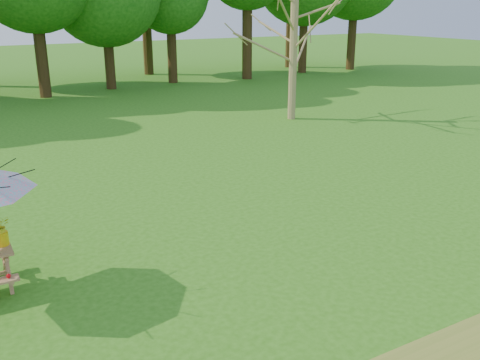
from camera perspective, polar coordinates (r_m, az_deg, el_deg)
ground at (r=8.16m, az=-10.10°, el=-15.14°), size 120.00×120.00×0.00m
flower_bucket at (r=9.62m, az=-24.22°, el=-4.87°), size 0.35×0.32×0.51m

